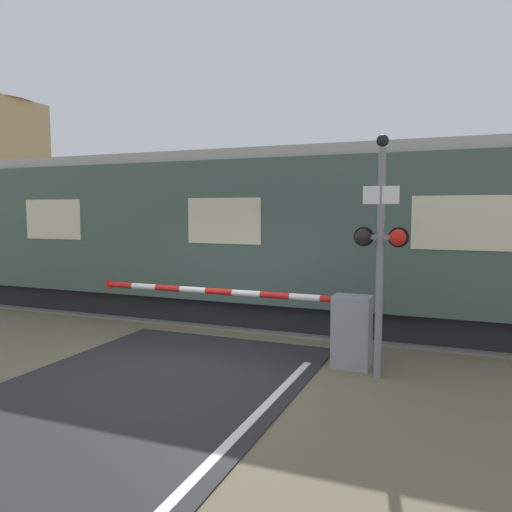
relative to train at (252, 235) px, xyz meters
name	(u,v)px	position (x,y,z in m)	size (l,w,h in m)	color
ground_plane	(181,369)	(0.47, -4.15, -1.96)	(80.00, 80.00, 0.00)	#6B6047
track_bed	(270,316)	(0.47, 0.00, -1.93)	(36.00, 3.20, 0.13)	slate
train	(252,235)	(0.00, 0.00, 0.00)	(16.64, 3.10, 3.82)	black
crossing_barrier	(329,324)	(2.62, -3.05, -1.29)	(5.13, 0.44, 1.19)	gray
signal_post	(380,242)	(3.46, -3.40, 0.10)	(0.81, 0.26, 3.63)	gray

